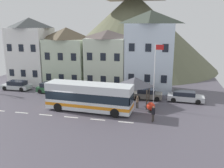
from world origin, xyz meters
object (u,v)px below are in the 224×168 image
at_px(pedestrian_01, 153,113).
at_px(harbour_buoy, 151,107).
at_px(townhouse_02, 108,59).
at_px(public_bench, 128,96).
at_px(parked_car_00, 147,94).
at_px(bus_shelter, 135,82).
at_px(townhouse_03, 150,51).
at_px(townhouse_01, 67,57).
at_px(parked_car_01, 17,85).
at_px(pedestrian_00, 137,101).
at_px(transit_bus, 89,97).
at_px(hilltop_castle, 132,28).
at_px(flagpole, 155,72).
at_px(parked_car_03, 185,96).
at_px(parked_car_02, 50,88).
at_px(townhouse_00, 31,51).

xyz_separation_m(pedestrian_01, harbour_buoy, (-0.45, 2.65, -0.26)).
xyz_separation_m(townhouse_02, public_bench, (4.22, -5.57, -3.98)).
bearing_deg(parked_car_00, bus_shelter, -118.12).
distance_m(townhouse_03, harbour_buoy, 11.13).
height_order(townhouse_01, parked_car_01, townhouse_01).
bearing_deg(pedestrian_00, transit_bus, -157.44).
height_order(townhouse_03, parked_car_00, townhouse_03).
bearing_deg(townhouse_02, parked_car_00, -35.64).
bearing_deg(parked_car_01, townhouse_01, -145.73).
bearing_deg(bus_shelter, public_bench, 120.26).
xyz_separation_m(hilltop_castle, flagpole, (7.00, -28.05, -4.44)).
bearing_deg(hilltop_castle, parked_car_03, -66.14).
xyz_separation_m(parked_car_00, parked_car_03, (4.87, 0.01, -0.01)).
height_order(hilltop_castle, pedestrian_01, hilltop_castle).
height_order(townhouse_02, transit_bus, townhouse_02).
bearing_deg(hilltop_castle, parked_car_00, -76.41).
distance_m(hilltop_castle, bus_shelter, 28.02).
height_order(townhouse_02, townhouse_03, townhouse_03).
bearing_deg(hilltop_castle, public_bench, -82.21).
relative_size(townhouse_02, flagpole, 1.17).
xyz_separation_m(townhouse_01, harbour_buoy, (14.19, -9.70, -3.96)).
relative_size(townhouse_03, parked_car_03, 2.54).
relative_size(parked_car_00, harbour_buoy, 3.23).
distance_m(hilltop_castle, parked_car_02, 27.12).
xyz_separation_m(bus_shelter, pedestrian_01, (2.65, -5.04, -1.99)).
bearing_deg(hilltop_castle, bus_shelter, -80.45).
distance_m(pedestrian_00, pedestrian_01, 4.25).
bearing_deg(townhouse_01, parked_car_03, -14.23).
height_order(parked_car_00, parked_car_01, parked_car_00).
relative_size(parked_car_00, parked_car_01, 0.89).
distance_m(townhouse_01, parked_car_03, 19.18).
height_order(townhouse_02, public_bench, townhouse_02).
distance_m(townhouse_02, parked_car_00, 9.03).
distance_m(parked_car_00, parked_car_03, 4.87).
distance_m(hilltop_castle, parked_car_01, 29.06).
height_order(townhouse_01, hilltop_castle, hilltop_castle).
bearing_deg(pedestrian_00, townhouse_01, 145.26).
bearing_deg(public_bench, pedestrian_01, -61.53).
bearing_deg(parked_car_00, townhouse_03, 91.47).
relative_size(parked_car_02, harbour_buoy, 3.31).
relative_size(townhouse_02, harbour_buoy, 7.47).
bearing_deg(townhouse_00, parked_car_00, -13.81).
bearing_deg(townhouse_03, public_bench, -111.70).
bearing_deg(parked_car_03, parked_car_01, -177.91).
relative_size(pedestrian_00, public_bench, 0.87).
distance_m(townhouse_01, pedestrian_01, 19.51).
bearing_deg(parked_car_02, public_bench, 1.91).
xyz_separation_m(townhouse_00, parked_car_01, (-0.06, -4.68, -4.72)).
bearing_deg(pedestrian_01, transit_bus, 168.54).
relative_size(townhouse_03, public_bench, 6.59).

